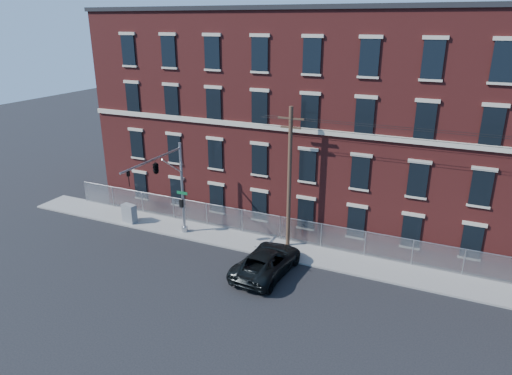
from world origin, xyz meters
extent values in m
plane|color=black|center=(0.00, 0.00, 0.00)|extent=(140.00, 140.00, 0.00)
cube|color=gray|center=(12.00, 5.00, 0.06)|extent=(65.00, 3.00, 0.12)
cube|color=maroon|center=(12.00, 14.00, 8.00)|extent=(55.00, 14.00, 16.00)
cube|color=black|center=(12.00, 14.00, 16.15)|extent=(55.30, 14.30, 0.30)
cube|color=#B6AC98|center=(12.00, 6.92, 8.30)|extent=(55.00, 0.18, 0.35)
cube|color=black|center=(-11.83, 6.94, 2.20)|extent=(1.20, 0.10, 2.20)
cube|color=black|center=(-11.83, 6.94, 5.80)|extent=(1.20, 0.10, 2.20)
cube|color=black|center=(-11.83, 6.94, 9.60)|extent=(1.20, 0.10, 2.20)
cube|color=black|center=(-11.83, 6.94, 13.20)|extent=(1.20, 0.10, 2.20)
cube|color=black|center=(-8.17, 6.94, 2.20)|extent=(1.20, 0.10, 2.20)
cube|color=black|center=(-8.17, 6.94, 5.80)|extent=(1.20, 0.10, 2.20)
cube|color=black|center=(-8.17, 6.94, 9.60)|extent=(1.20, 0.10, 2.20)
cube|color=black|center=(-8.17, 6.94, 13.20)|extent=(1.20, 0.10, 2.20)
cube|color=black|center=(-4.50, 6.94, 2.20)|extent=(1.20, 0.10, 2.20)
cube|color=black|center=(-4.50, 6.94, 5.80)|extent=(1.20, 0.10, 2.20)
cube|color=black|center=(-4.50, 6.94, 9.60)|extent=(1.20, 0.10, 2.20)
cube|color=black|center=(-4.50, 6.94, 13.20)|extent=(1.20, 0.10, 2.20)
cube|color=black|center=(-0.83, 6.94, 2.20)|extent=(1.20, 0.10, 2.20)
cube|color=black|center=(-0.83, 6.94, 5.80)|extent=(1.20, 0.10, 2.20)
cube|color=black|center=(-0.83, 6.94, 9.60)|extent=(1.20, 0.10, 2.20)
cube|color=black|center=(-0.83, 6.94, 13.20)|extent=(1.20, 0.10, 2.20)
cube|color=black|center=(2.83, 6.94, 2.20)|extent=(1.20, 0.10, 2.20)
cube|color=black|center=(2.83, 6.94, 5.80)|extent=(1.20, 0.10, 2.20)
cube|color=black|center=(2.83, 6.94, 9.60)|extent=(1.20, 0.10, 2.20)
cube|color=black|center=(2.83, 6.94, 13.20)|extent=(1.20, 0.10, 2.20)
cube|color=black|center=(6.50, 6.94, 2.20)|extent=(1.20, 0.10, 2.20)
cube|color=black|center=(6.50, 6.94, 5.80)|extent=(1.20, 0.10, 2.20)
cube|color=black|center=(6.50, 6.94, 9.60)|extent=(1.20, 0.10, 2.20)
cube|color=black|center=(6.50, 6.94, 13.20)|extent=(1.20, 0.10, 2.20)
cube|color=black|center=(10.17, 6.94, 2.20)|extent=(1.20, 0.10, 2.20)
cube|color=black|center=(10.17, 6.94, 5.80)|extent=(1.20, 0.10, 2.20)
cube|color=black|center=(10.17, 6.94, 9.60)|extent=(1.20, 0.10, 2.20)
cube|color=black|center=(10.17, 6.94, 13.20)|extent=(1.20, 0.10, 2.20)
cube|color=black|center=(13.83, 6.94, 2.20)|extent=(1.20, 0.10, 2.20)
cube|color=black|center=(13.83, 6.94, 5.80)|extent=(1.20, 0.10, 2.20)
cube|color=black|center=(13.83, 6.94, 9.60)|extent=(1.20, 0.10, 2.20)
cube|color=black|center=(13.83, 6.94, 13.20)|extent=(1.20, 0.10, 2.20)
cube|color=#A5A8AD|center=(12.00, 6.30, 1.02)|extent=(59.00, 0.02, 1.80)
cylinder|color=#9EA0A5|center=(12.00, 6.30, 1.92)|extent=(59.00, 0.04, 0.04)
cylinder|color=#9EA0A5|center=(-17.50, 6.30, 1.02)|extent=(0.06, 0.06, 1.85)
cylinder|color=#9EA0A5|center=(-14.39, 6.30, 1.02)|extent=(0.06, 0.06, 1.85)
cylinder|color=#9EA0A5|center=(-11.29, 6.30, 1.02)|extent=(0.06, 0.06, 1.85)
cylinder|color=#9EA0A5|center=(-8.18, 6.30, 1.02)|extent=(0.06, 0.06, 1.85)
cylinder|color=#9EA0A5|center=(-5.08, 6.30, 1.02)|extent=(0.06, 0.06, 1.85)
cylinder|color=#9EA0A5|center=(-1.97, 6.30, 1.02)|extent=(0.06, 0.06, 1.85)
cylinder|color=#9EA0A5|center=(1.13, 6.30, 1.02)|extent=(0.06, 0.06, 1.85)
cylinder|color=#9EA0A5|center=(4.24, 6.30, 1.02)|extent=(0.06, 0.06, 1.85)
cylinder|color=#9EA0A5|center=(7.34, 6.30, 1.02)|extent=(0.06, 0.06, 1.85)
cylinder|color=#9EA0A5|center=(10.45, 6.30, 1.02)|extent=(0.06, 0.06, 1.85)
cylinder|color=#9EA0A5|center=(13.55, 6.30, 1.02)|extent=(0.06, 0.06, 1.85)
cylinder|color=#9EA0A5|center=(-6.00, 4.50, 3.62)|extent=(0.22, 0.22, 7.00)
cylinder|color=#9EA0A5|center=(-6.00, 4.50, 0.32)|extent=(0.50, 0.50, 0.40)
cylinder|color=#9EA0A5|center=(-6.00, 1.25, 6.72)|extent=(0.14, 6.50, 0.14)
cylinder|color=#9EA0A5|center=(-6.00, 3.30, 5.72)|extent=(0.08, 2.18, 1.56)
cube|color=#0C592D|center=(-5.95, 4.35, 3.32)|extent=(0.90, 0.03, 0.22)
cube|color=black|center=(-6.00, 4.25, 2.52)|extent=(0.25, 0.25, 0.60)
imported|color=black|center=(-6.00, -1.30, 6.17)|extent=(0.16, 0.20, 1.00)
imported|color=black|center=(-6.00, 1.50, 6.17)|extent=(0.53, 2.48, 1.00)
cylinder|color=#4F3627|center=(2.00, 5.60, 5.12)|extent=(0.28, 0.28, 10.00)
cube|color=#4F3627|center=(2.00, 5.60, 9.32)|extent=(1.80, 0.12, 0.12)
cube|color=#4F3627|center=(2.00, 5.60, 8.72)|extent=(1.40, 0.12, 0.12)
imported|color=black|center=(2.07, 1.59, 0.84)|extent=(3.21, 6.20, 1.67)
cube|color=slate|center=(-10.97, 4.20, 0.86)|extent=(1.26, 0.77, 1.48)
camera|label=1|loc=(12.18, -22.50, 15.31)|focal=32.36mm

